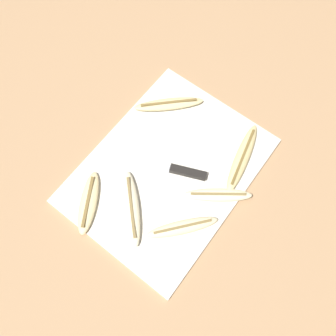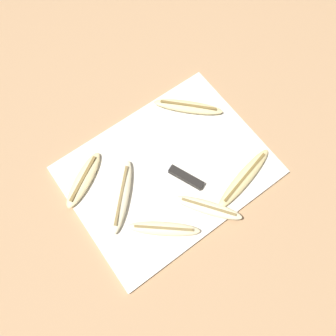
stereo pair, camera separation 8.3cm
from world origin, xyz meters
name	(u,v)px [view 2 (the right image)]	position (x,y,z in m)	size (l,w,h in m)	color
ground_plane	(168,171)	(0.00, 0.00, 0.00)	(4.00, 4.00, 0.00)	tan
cutting_board	(168,170)	(0.00, 0.00, 0.01)	(0.50, 0.38, 0.01)	silver
knife	(177,173)	(0.01, -0.02, 0.02)	(0.11, 0.23, 0.02)	black
banana_bright_far	(122,196)	(-0.14, 0.01, 0.02)	(0.16, 0.16, 0.02)	beige
banana_spotted_left	(244,178)	(0.14, -0.13, 0.02)	(0.21, 0.08, 0.02)	#DBC684
banana_cream_curved	(164,229)	(-0.10, -0.12, 0.02)	(0.16, 0.14, 0.02)	beige
banana_mellow_near	(188,107)	(0.15, 0.11, 0.02)	(0.16, 0.16, 0.02)	beige
banana_pale_long	(208,208)	(0.02, -0.14, 0.02)	(0.13, 0.16, 0.02)	beige
banana_ripe_center	(84,180)	(-0.19, 0.10, 0.02)	(0.16, 0.12, 0.02)	beige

